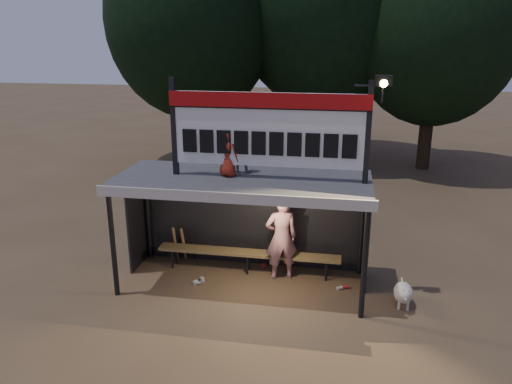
% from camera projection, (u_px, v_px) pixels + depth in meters
% --- Properties ---
extents(ground, '(80.00, 80.00, 0.00)m').
position_uv_depth(ground, '(243.00, 283.00, 10.47)').
color(ground, brown).
rests_on(ground, ground).
extents(player, '(0.79, 0.65, 1.86)m').
position_uv_depth(player, '(281.00, 237.00, 10.44)').
color(player, silver).
rests_on(player, ground).
extents(child_a, '(0.48, 0.39, 0.95)m').
position_uv_depth(child_a, '(240.00, 149.00, 10.01)').
color(child_a, slate).
rests_on(child_a, dugout_shelter).
extents(child_b, '(0.55, 0.50, 0.95)m').
position_uv_depth(child_b, '(228.00, 152.00, 9.71)').
color(child_b, maroon).
rests_on(child_b, dugout_shelter).
extents(dugout_shelter, '(5.10, 2.08, 2.32)m').
position_uv_depth(dugout_shelter, '(245.00, 196.00, 10.14)').
color(dugout_shelter, '#424144').
rests_on(dugout_shelter, ground).
extents(scoreboard_assembly, '(4.10, 0.27, 1.99)m').
position_uv_depth(scoreboard_assembly, '(271.00, 127.00, 9.36)').
color(scoreboard_assembly, black).
rests_on(scoreboard_assembly, dugout_shelter).
extents(bench, '(4.00, 0.35, 0.48)m').
position_uv_depth(bench, '(248.00, 254.00, 10.85)').
color(bench, olive).
rests_on(bench, ground).
extents(tree_left, '(6.46, 6.46, 9.27)m').
position_uv_depth(tree_left, '(191.00, 20.00, 18.85)').
color(tree_left, '#2F1F14').
rests_on(tree_left, ground).
extents(tree_mid, '(7.22, 7.22, 10.36)m').
position_uv_depth(tree_mid, '(327.00, 2.00, 19.23)').
color(tree_mid, '#301E15').
rests_on(tree_mid, ground).
extents(tree_right, '(6.08, 6.08, 8.72)m').
position_uv_depth(tree_right, '(436.00, 28.00, 17.92)').
color(tree_right, '#322316').
rests_on(tree_right, ground).
extents(dog, '(0.36, 0.81, 0.49)m').
position_uv_depth(dog, '(403.00, 293.00, 9.51)').
color(dog, silver).
rests_on(dog, ground).
extents(bats, '(0.47, 0.33, 0.84)m').
position_uv_depth(bats, '(184.00, 244.00, 11.37)').
color(bats, olive).
rests_on(bats, ground).
extents(litter, '(3.22, 1.16, 0.08)m').
position_uv_depth(litter, '(256.00, 280.00, 10.51)').
color(litter, '#B3261E').
rests_on(litter, ground).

